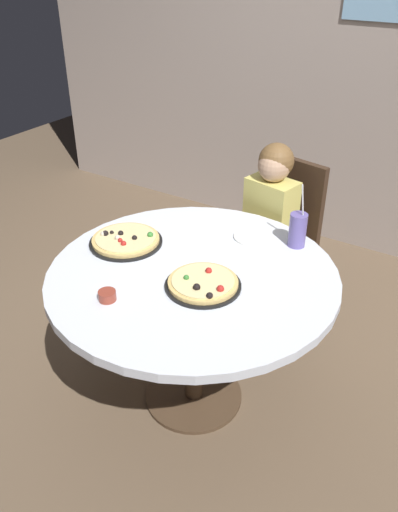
# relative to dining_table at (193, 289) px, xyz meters

# --- Properties ---
(ground_plane) EXTENTS (8.00, 8.00, 0.00)m
(ground_plane) POSITION_rel_dining_table_xyz_m (0.00, 0.00, -0.66)
(ground_plane) COLOR brown
(wall_with_window) EXTENTS (5.20, 0.14, 2.90)m
(wall_with_window) POSITION_rel_dining_table_xyz_m (0.00, 1.97, 0.80)
(wall_with_window) COLOR #A8998E
(wall_with_window) RESTS_ON ground_plane
(dining_table) EXTENTS (1.24, 1.24, 0.75)m
(dining_table) POSITION_rel_dining_table_xyz_m (0.00, 0.00, 0.00)
(dining_table) COLOR silver
(dining_table) RESTS_ON ground_plane
(chair_wooden) EXTENTS (0.47, 0.47, 0.95)m
(chair_wooden) POSITION_rel_dining_table_xyz_m (0.02, 0.88, -0.13)
(chair_wooden) COLOR #382619
(chair_wooden) RESTS_ON ground_plane
(diner_child) EXTENTS (0.32, 0.43, 1.08)m
(diner_child) POSITION_rel_dining_table_xyz_m (-0.02, 0.70, -0.17)
(diner_child) COLOR #3F4766
(diner_child) RESTS_ON ground_plane
(pizza_veggie) EXTENTS (0.31, 0.31, 0.05)m
(pizza_veggie) POSITION_rel_dining_table_xyz_m (0.10, -0.08, 0.11)
(pizza_veggie) COLOR black
(pizza_veggie) RESTS_ON dining_table
(pizza_cheese) EXTENTS (0.34, 0.34, 0.05)m
(pizza_cheese) POSITION_rel_dining_table_xyz_m (-0.39, 0.03, 0.11)
(pizza_cheese) COLOR black
(pizza_cheese) RESTS_ON dining_table
(soda_cup) EXTENTS (0.08, 0.08, 0.31)m
(soda_cup) POSITION_rel_dining_table_xyz_m (0.28, 0.44, 0.18)
(soda_cup) COLOR #6659A5
(soda_cup) RESTS_ON dining_table
(sauce_bowl) EXTENTS (0.07, 0.07, 0.04)m
(sauce_bowl) POSITION_rel_dining_table_xyz_m (-0.17, -0.35, 0.11)
(sauce_bowl) COLOR brown
(sauce_bowl) RESTS_ON dining_table
(plate_small) EXTENTS (0.18, 0.18, 0.01)m
(plate_small) POSITION_rel_dining_table_xyz_m (0.08, 0.40, 0.10)
(plate_small) COLOR white
(plate_small) RESTS_ON dining_table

